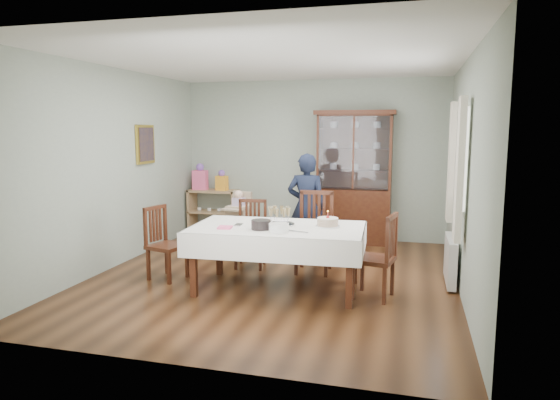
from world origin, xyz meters
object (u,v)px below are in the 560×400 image
(chair_far_right, at_px, (314,248))
(birthday_cake, at_px, (328,222))
(gift_bag_pink, at_px, (200,178))
(champagne_tray, at_px, (279,219))
(gift_bag_orange, at_px, (222,181))
(woman, at_px, (306,207))
(china_cabinet, at_px, (354,175))
(chair_end_right, at_px, (375,273))
(chair_end_left, at_px, (167,258))
(sideboard, at_px, (214,212))
(dining_table, at_px, (278,258))
(high_chair, at_px, (239,228))
(chair_far_left, at_px, (251,247))

(chair_far_right, distance_m, birthday_cake, 0.93)
(chair_far_right, bearing_deg, gift_bag_pink, 140.94)
(champagne_tray, xyz_separation_m, gift_bag_orange, (-1.76, 2.64, 0.13))
(woman, bearing_deg, china_cabinet, -114.74)
(chair_end_right, bearing_deg, chair_end_left, -79.75)
(chair_end_right, height_order, gift_bag_pink, gift_bag_pink)
(chair_far_right, xyz_separation_m, chair_end_left, (-1.74, -0.79, -0.04))
(sideboard, height_order, chair_far_right, chair_far_right)
(woman, xyz_separation_m, champagne_tray, (-0.04, -1.38, 0.06))
(woman, height_order, birthday_cake, woman)
(chair_far_right, relative_size, gift_bag_orange, 2.92)
(china_cabinet, relative_size, gift_bag_pink, 4.63)
(woman, bearing_deg, birthday_cake, 110.12)
(birthday_cake, bearing_deg, china_cabinet, 89.92)
(dining_table, height_order, high_chair, high_chair)
(chair_far_right, relative_size, birthday_cake, 3.75)
(china_cabinet, relative_size, chair_end_right, 2.27)
(dining_table, bearing_deg, sideboard, 125.17)
(chair_end_left, bearing_deg, chair_far_left, -32.39)
(champagne_tray, distance_m, birthday_cake, 0.57)
(chair_far_left, bearing_deg, birthday_cake, -38.94)
(woman, bearing_deg, chair_end_right, 125.34)
(high_chair, distance_m, gift_bag_pink, 1.72)
(dining_table, distance_m, gift_bag_pink, 3.53)
(woman, bearing_deg, dining_table, 87.13)
(chair_far_right, xyz_separation_m, high_chair, (-1.31, 0.74, 0.06))
(dining_table, bearing_deg, chair_end_right, 0.47)
(china_cabinet, distance_m, chair_end_right, 2.89)
(gift_bag_orange, bearing_deg, china_cabinet, -0.04)
(dining_table, bearing_deg, gift_bag_pink, 128.61)
(sideboard, height_order, birthday_cake, birthday_cake)
(chair_end_left, relative_size, woman, 0.60)
(chair_far_left, bearing_deg, gift_bag_pink, 122.93)
(chair_far_left, bearing_deg, woman, 35.81)
(chair_far_right, bearing_deg, chair_far_left, 177.50)
(woman, distance_m, high_chair, 1.15)
(chair_end_left, height_order, high_chair, high_chair)
(sideboard, distance_m, champagne_tray, 3.31)
(chair_end_left, height_order, gift_bag_pink, gift_bag_pink)
(champagne_tray, bearing_deg, birthday_cake, 4.31)
(china_cabinet, relative_size, chair_far_right, 2.05)
(sideboard, xyz_separation_m, chair_far_right, (2.20, -1.89, -0.09))
(chair_end_left, relative_size, champagne_tray, 2.53)
(chair_end_left, relative_size, gift_bag_orange, 2.53)
(sideboard, bearing_deg, china_cabinet, -0.49)
(champagne_tray, bearing_deg, chair_far_right, 70.56)
(sideboard, distance_m, birthday_cake, 3.64)
(high_chair, relative_size, gift_bag_pink, 2.04)
(gift_bag_orange, bearing_deg, woman, -34.91)
(birthday_cake, relative_size, gift_bag_pink, 0.60)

